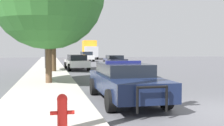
{
  "coord_description": "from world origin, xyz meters",
  "views": [
    {
      "loc": [
        -4.91,
        -7.43,
        1.87
      ],
      "look_at": [
        -0.42,
        12.8,
        0.83
      ],
      "focal_mm": 45.0,
      "sensor_mm": 36.0,
      "label": 1
    }
  ],
  "objects_px": {
    "fire_hydrant": "(62,111)",
    "car_background_distant": "(86,56)",
    "traffic_light": "(61,32)",
    "car_background_midblock": "(77,62)",
    "police_car": "(125,81)",
    "box_truck": "(90,49)",
    "car_background_oncoming": "(115,60)"
  },
  "relations": [
    {
      "from": "fire_hydrant",
      "to": "car_background_distant",
      "type": "bearing_deg",
      "value": 81.96
    },
    {
      "from": "traffic_light",
      "to": "car_background_midblock",
      "type": "distance_m",
      "value": 3.18
    },
    {
      "from": "fire_hydrant",
      "to": "car_background_midblock",
      "type": "xyz_separation_m",
      "value": [
        2.09,
        19.18,
        0.16
      ]
    },
    {
      "from": "police_car",
      "to": "traffic_light",
      "type": "relative_size",
      "value": 1.15
    },
    {
      "from": "traffic_light",
      "to": "box_truck",
      "type": "distance_m",
      "value": 25.84
    },
    {
      "from": "car_background_oncoming",
      "to": "box_truck",
      "type": "distance_m",
      "value": 22.46
    },
    {
      "from": "car_background_distant",
      "to": "car_background_midblock",
      "type": "bearing_deg",
      "value": -104.93
    },
    {
      "from": "police_car",
      "to": "fire_hydrant",
      "type": "relative_size",
      "value": 6.7
    },
    {
      "from": "traffic_light",
      "to": "car_background_midblock",
      "type": "xyz_separation_m",
      "value": [
        1.31,
        -1.09,
        -2.69
      ]
    },
    {
      "from": "car_background_distant",
      "to": "car_background_oncoming",
      "type": "relative_size",
      "value": 1.05
    },
    {
      "from": "box_truck",
      "to": "car_background_distant",
      "type": "bearing_deg",
      "value": 80.81
    },
    {
      "from": "traffic_light",
      "to": "fire_hydrant",
      "type": "bearing_deg",
      "value": -92.2
    },
    {
      "from": "police_car",
      "to": "car_background_midblock",
      "type": "distance_m",
      "value": 15.45
    },
    {
      "from": "car_background_distant",
      "to": "car_background_oncoming",
      "type": "bearing_deg",
      "value": -89.04
    },
    {
      "from": "police_car",
      "to": "fire_hydrant",
      "type": "height_order",
      "value": "police_car"
    },
    {
      "from": "fire_hydrant",
      "to": "traffic_light",
      "type": "height_order",
      "value": "traffic_light"
    },
    {
      "from": "car_background_distant",
      "to": "car_background_oncoming",
      "type": "distance_m",
      "value": 13.34
    },
    {
      "from": "police_car",
      "to": "traffic_light",
      "type": "xyz_separation_m",
      "value": [
        -1.59,
        16.54,
        2.67
      ]
    },
    {
      "from": "fire_hydrant",
      "to": "car_background_distant",
      "type": "distance_m",
      "value": 36.53
    },
    {
      "from": "car_background_midblock",
      "to": "car_background_distant",
      "type": "bearing_deg",
      "value": 76.9
    },
    {
      "from": "police_car",
      "to": "traffic_light",
      "type": "height_order",
      "value": "traffic_light"
    },
    {
      "from": "fire_hydrant",
      "to": "box_truck",
      "type": "relative_size",
      "value": 0.11
    },
    {
      "from": "police_car",
      "to": "box_truck",
      "type": "distance_m",
      "value": 41.85
    },
    {
      "from": "car_background_distant",
      "to": "box_truck",
      "type": "xyz_separation_m",
      "value": [
        1.79,
        9.16,
        1.04
      ]
    },
    {
      "from": "box_truck",
      "to": "car_background_oncoming",
      "type": "bearing_deg",
      "value": 90.75
    },
    {
      "from": "car_background_oncoming",
      "to": "box_truck",
      "type": "height_order",
      "value": "box_truck"
    },
    {
      "from": "car_background_midblock",
      "to": "box_truck",
      "type": "xyz_separation_m",
      "value": [
        4.82,
        26.14,
        1.08
      ]
    },
    {
      "from": "car_background_midblock",
      "to": "box_truck",
      "type": "height_order",
      "value": "box_truck"
    },
    {
      "from": "traffic_light",
      "to": "car_background_oncoming",
      "type": "distance_m",
      "value": 6.84
    },
    {
      "from": "police_car",
      "to": "car_background_midblock",
      "type": "bearing_deg",
      "value": -89.02
    },
    {
      "from": "police_car",
      "to": "box_truck",
      "type": "relative_size",
      "value": 0.77
    },
    {
      "from": "box_truck",
      "to": "car_background_midblock",
      "type": "bearing_deg",
      "value": 81.45
    }
  ]
}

